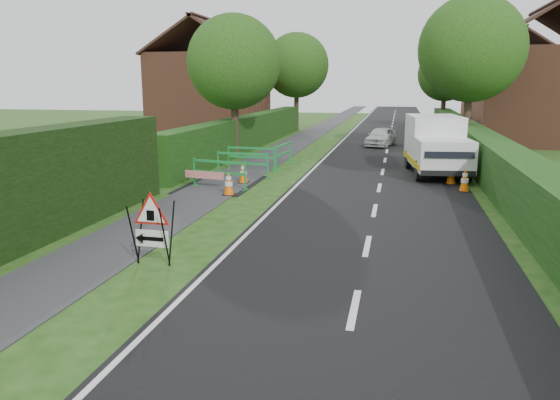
{
  "coord_description": "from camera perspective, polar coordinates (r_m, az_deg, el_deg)",
  "views": [
    {
      "loc": [
        3.07,
        -7.15,
        3.52
      ],
      "look_at": [
        0.7,
        3.73,
        1.13
      ],
      "focal_mm": 35.0,
      "sensor_mm": 36.0,
      "label": 1
    }
  ],
  "objects": [
    {
      "name": "ground",
      "position": [
        8.54,
        -10.23,
        -12.44
      ],
      "size": [
        120.0,
        120.0,
        0.0
      ],
      "primitive_type": "plane",
      "color": "#1B4012",
      "rests_on": "ground"
    },
    {
      "name": "road_surface",
      "position": [
        42.3,
        11.54,
        7.09
      ],
      "size": [
        6.0,
        90.0,
        0.02
      ],
      "primitive_type": "cube",
      "color": "black",
      "rests_on": "ground"
    },
    {
      "name": "footpath",
      "position": [
        42.73,
        4.09,
        7.35
      ],
      "size": [
        2.0,
        90.0,
        0.02
      ],
      "primitive_type": "cube",
      "color": "#2D2D30",
      "rests_on": "ground"
    },
    {
      "name": "hedge_west_far",
      "position": [
        30.45,
        -3.21,
        5.44
      ],
      "size": [
        1.0,
        24.0,
        1.8
      ],
      "primitive_type": "cube",
      "color": "#14380F",
      "rests_on": "ground"
    },
    {
      "name": "hedge_east",
      "position": [
        23.66,
        20.48,
        2.78
      ],
      "size": [
        1.2,
        50.0,
        1.5
      ],
      "primitive_type": "cube",
      "color": "#14380F",
      "rests_on": "ground"
    },
    {
      "name": "house_west",
      "position": [
        39.38,
        -7.26,
        11.09
      ],
      "size": [
        7.5,
        7.4,
        7.88
      ],
      "color": "brown",
      "rests_on": "ground"
    },
    {
      "name": "house_east_a",
      "position": [
        36.04,
        25.38,
        9.96
      ],
      "size": [
        7.5,
        7.4,
        7.88
      ],
      "color": "brown",
      "rests_on": "ground"
    },
    {
      "name": "house_east_b",
      "position": [
        49.96,
        22.96,
        10.44
      ],
      "size": [
        7.5,
        7.4,
        7.88
      ],
      "color": "brown",
      "rests_on": "ground"
    },
    {
      "name": "tree_nw",
      "position": [
        26.31,
        -4.84,
        14.15
      ],
      "size": [
        4.4,
        4.4,
        6.7
      ],
      "color": "#2D2116",
      "rests_on": "ground"
    },
    {
      "name": "tree_ne",
      "position": [
        29.38,
        19.41,
        14.66
      ],
      "size": [
        5.2,
        5.2,
        7.79
      ],
      "color": "#2D2116",
      "rests_on": "ground"
    },
    {
      "name": "tree_fw",
      "position": [
        41.88,
        1.75,
        13.88
      ],
      "size": [
        4.8,
        4.8,
        7.24
      ],
      "color": "#2D2116",
      "rests_on": "ground"
    },
    {
      "name": "tree_fe",
      "position": [
        45.28,
        16.89,
        12.48
      ],
      "size": [
        4.2,
        4.2,
        6.33
      ],
      "color": "#2D2116",
      "rests_on": "ground"
    },
    {
      "name": "triangle_sign",
      "position": [
        10.87,
        -13.48,
        -2.38
      ],
      "size": [
        0.87,
        0.87,
        1.24
      ],
      "rotation": [
        0.0,
        0.0,
        -0.03
      ],
      "color": "black",
      "rests_on": "ground"
    },
    {
      "name": "works_van",
      "position": [
        22.3,
        16.0,
        5.65
      ],
      "size": [
        2.46,
        5.12,
        2.25
      ],
      "rotation": [
        0.0,
        0.0,
        0.11
      ],
      "color": "silver",
      "rests_on": "ground"
    },
    {
      "name": "traffic_cone_0",
      "position": [
        19.0,
        18.74,
        1.98
      ],
      "size": [
        0.38,
        0.38,
        0.79
      ],
      "color": "black",
      "rests_on": "ground"
    },
    {
      "name": "traffic_cone_1",
      "position": [
        20.25,
        17.47,
        2.65
      ],
      "size": [
        0.38,
        0.38,
        0.79
      ],
      "color": "black",
      "rests_on": "ground"
    },
    {
      "name": "traffic_cone_2",
      "position": [
        23.3,
        17.47,
        3.83
      ],
      "size": [
        0.38,
        0.38,
        0.79
      ],
      "color": "black",
      "rests_on": "ground"
    },
    {
      "name": "traffic_cone_3",
      "position": [
        17.48,
        -5.39,
        1.74
      ],
      "size": [
        0.38,
        0.38,
        0.79
      ],
      "color": "black",
      "rests_on": "ground"
    },
    {
      "name": "traffic_cone_4",
      "position": [
        19.58,
        -3.86,
        2.88
      ],
      "size": [
        0.38,
        0.38,
        0.79
      ],
      "color": "black",
      "rests_on": "ground"
    },
    {
      "name": "ped_barrier_0",
      "position": [
        18.65,
        -6.4,
        3.11
      ],
      "size": [
        2.09,
        0.79,
        1.0
      ],
      "rotation": [
        0.0,
        0.0,
        -0.22
      ],
      "color": "#188637",
      "rests_on": "ground"
    },
    {
      "name": "ped_barrier_1",
      "position": [
        20.71,
        -3.93,
        4.05
      ],
      "size": [
        2.08,
        0.49,
        1.0
      ],
      "rotation": [
        0.0,
        0.0,
        -0.07
      ],
      "color": "#188637",
      "rests_on": "ground"
    },
    {
      "name": "ped_barrier_2",
      "position": [
        22.5,
        -3.03,
        4.7
      ],
      "size": [
        2.08,
        0.49,
        1.0
      ],
      "rotation": [
        0.0,
        0.0,
        -0.07
      ],
      "color": "#188637",
      "rests_on": "ground"
    },
    {
      "name": "ped_barrier_3",
      "position": [
        23.55,
        0.34,
        5.05
      ],
      "size": [
        0.55,
        2.08,
        1.0
      ],
      "rotation": [
        0.0,
        0.0,
        1.47
      ],
      "color": "#188637",
      "rests_on": "ground"
    },
    {
      "name": "redwhite_plank",
      "position": [
        18.93,
        -7.89,
        1.27
      ],
      "size": [
        1.48,
        0.32,
        0.25
      ],
      "primitive_type": "cube",
      "rotation": [
        0.0,
        0.0,
        -0.19
      ],
      "color": "red",
      "rests_on": "ground"
    },
    {
      "name": "hatchback_car",
      "position": [
        31.76,
        10.49,
        6.52
      ],
      "size": [
        1.92,
        3.4,
        1.09
      ],
      "primitive_type": "imported",
      "rotation": [
        0.0,
        0.0,
        -0.21
      ],
      "color": "silver",
      "rests_on": "ground"
    }
  ]
}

